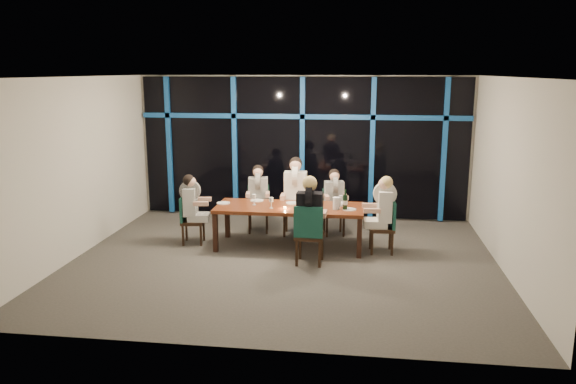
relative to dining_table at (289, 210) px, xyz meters
name	(u,v)px	position (x,y,z in m)	size (l,w,h in m)	color
room	(283,140)	(0.00, -0.80, 1.34)	(7.04, 7.00, 3.02)	#504D47
window_wall	(303,145)	(0.01, 2.13, 0.87)	(6.86, 0.43, 2.94)	black
dining_table	(289,210)	(0.00, 0.00, 0.00)	(2.60, 1.00, 0.75)	brown
chair_far_left	(258,206)	(-0.74, 0.96, -0.18)	(0.47, 0.47, 0.90)	black
chair_far_mid	(296,205)	(0.01, 0.87, -0.11)	(0.49, 0.49, 1.02)	black
chair_far_right	(333,209)	(0.73, 0.95, -0.20)	(0.48, 0.48, 0.87)	black
chair_end_left	(189,217)	(-1.84, -0.02, -0.20)	(0.45, 0.45, 0.87)	black
chair_end_right	(386,224)	(1.70, -0.08, -0.17)	(0.45, 0.45, 0.92)	black
chair_near_mid	(309,232)	(0.44, -0.90, -0.12)	(0.48, 0.48, 1.00)	black
diner_far_left	(258,189)	(-0.73, 0.89, 0.18)	(0.48, 0.59, 0.88)	black
diner_far_mid	(295,185)	(0.01, 0.78, 0.29)	(0.52, 0.64, 1.00)	white
diner_far_right	(334,192)	(0.75, 0.88, 0.15)	(0.49, 0.58, 0.85)	black
diner_end_left	(192,199)	(-1.77, -0.01, 0.15)	(0.57, 0.46, 0.85)	black
diner_end_right	(383,203)	(1.62, -0.09, 0.20)	(0.59, 0.47, 0.90)	white
diner_near_mid	(310,207)	(0.44, -0.82, 0.27)	(0.51, 0.63, 0.97)	black
plate_far_left	(257,200)	(-0.65, 0.33, 0.08)	(0.24, 0.24, 0.01)	white
plate_far_mid	(293,203)	(0.03, 0.22, 0.08)	(0.24, 0.24, 0.01)	white
plate_far_right	(340,203)	(0.87, 0.33, 0.08)	(0.24, 0.24, 0.01)	white
plate_end_left	(223,203)	(-1.21, 0.05, 0.08)	(0.24, 0.24, 0.01)	white
plate_end_right	(349,209)	(1.06, -0.13, 0.08)	(0.24, 0.24, 0.01)	white
plate_near_mid	(314,210)	(0.46, -0.25, 0.08)	(0.24, 0.24, 0.01)	white
wine_bottle	(345,202)	(0.98, -0.15, 0.21)	(0.08, 0.08, 0.37)	black
water_pitcher	(336,203)	(0.83, -0.12, 0.17)	(0.13, 0.12, 0.21)	silver
tea_light	(285,208)	(-0.05, -0.20, 0.08)	(0.05, 0.05, 0.03)	#FFA44C
wine_glass_a	(271,200)	(-0.30, -0.18, 0.21)	(0.07, 0.07, 0.19)	white
wine_glass_b	(297,197)	(0.11, 0.14, 0.21)	(0.07, 0.07, 0.19)	white
wine_glass_c	(317,202)	(0.50, -0.09, 0.18)	(0.06, 0.06, 0.16)	silver
wine_glass_d	(254,197)	(-0.64, 0.02, 0.21)	(0.07, 0.07, 0.19)	silver
wine_glass_e	(341,198)	(0.90, 0.13, 0.21)	(0.08, 0.08, 0.20)	silver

